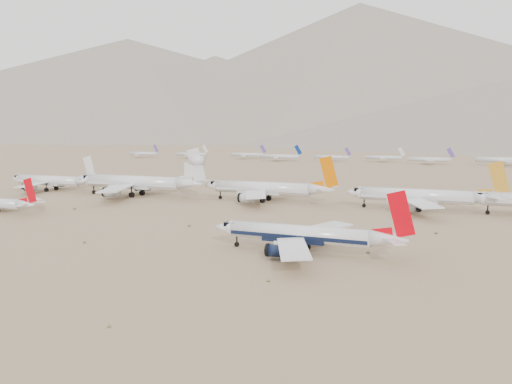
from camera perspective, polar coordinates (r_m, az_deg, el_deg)
ground at (r=124.34m, az=1.34°, el=-6.15°), size 7000.00×7000.00×0.00m
main_airliner at (r=116.31m, az=5.79°, el=-4.91°), size 44.76×43.72×15.80m
row2_gold_tail at (r=186.41m, az=18.46°, el=-0.47°), size 51.80×50.66×18.44m
row2_orange_tail at (r=198.87m, az=1.30°, el=0.39°), size 53.21×52.05×18.98m
row2_white_trijet at (r=220.17m, az=-13.15°, el=1.10°), size 61.04×59.65×21.63m
row2_white_twin at (r=253.47m, az=-22.29°, el=1.18°), size 47.89×46.86×17.11m
distant_storage_row at (r=452.50m, az=17.81°, el=3.66°), size 535.78×58.74×15.11m
mountain_range at (r=1768.85m, az=23.44°, el=11.73°), size 7354.00×3024.00×470.00m
desert_scrub at (r=114.80m, az=-12.45°, el=-7.29°), size 233.60×121.67×0.63m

